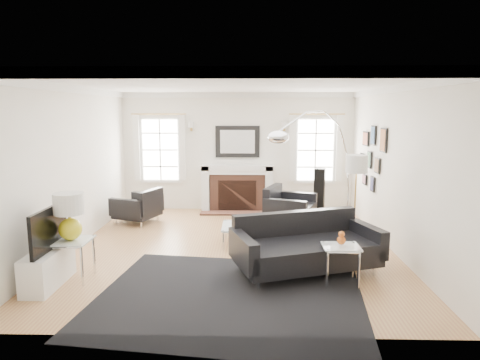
{
  "coord_description": "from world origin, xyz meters",
  "views": [
    {
      "loc": [
        0.32,
        -7.21,
        2.37
      ],
      "look_at": [
        0.13,
        0.3,
        1.16
      ],
      "focal_mm": 32.0,
      "sensor_mm": 36.0,
      "label": 1
    }
  ],
  "objects_px": {
    "armchair_left": "(139,207)",
    "sofa": "(305,247)",
    "gourd_lamp": "(69,213)",
    "arc_floor_lamp": "(316,170)",
    "fireplace": "(237,189)",
    "armchair_right": "(288,208)",
    "coffee_table": "(244,227)"
  },
  "relations": [
    {
      "from": "fireplace",
      "to": "armchair_right",
      "type": "bearing_deg",
      "value": -50.72
    },
    {
      "from": "sofa",
      "to": "armchair_right",
      "type": "xyz_separation_m",
      "value": [
        -0.04,
        2.54,
        0.0
      ]
    },
    {
      "from": "sofa",
      "to": "arc_floor_lamp",
      "type": "distance_m",
      "value": 1.72
    },
    {
      "from": "sofa",
      "to": "gourd_lamp",
      "type": "distance_m",
      "value": 3.4
    },
    {
      "from": "armchair_right",
      "to": "gourd_lamp",
      "type": "xyz_separation_m",
      "value": [
        -3.28,
        -2.95,
        0.59
      ]
    },
    {
      "from": "armchair_left",
      "to": "coffee_table",
      "type": "height_order",
      "value": "armchair_left"
    },
    {
      "from": "coffee_table",
      "to": "gourd_lamp",
      "type": "distance_m",
      "value": 3.01
    },
    {
      "from": "fireplace",
      "to": "gourd_lamp",
      "type": "bearing_deg",
      "value": -117.21
    },
    {
      "from": "armchair_right",
      "to": "coffee_table",
      "type": "height_order",
      "value": "armchair_right"
    },
    {
      "from": "sofa",
      "to": "armchair_left",
      "type": "height_order",
      "value": "sofa"
    },
    {
      "from": "armchair_right",
      "to": "gourd_lamp",
      "type": "height_order",
      "value": "gourd_lamp"
    },
    {
      "from": "armchair_left",
      "to": "arc_floor_lamp",
      "type": "distance_m",
      "value": 3.92
    },
    {
      "from": "coffee_table",
      "to": "gourd_lamp",
      "type": "bearing_deg",
      "value": -144.78
    },
    {
      "from": "sofa",
      "to": "armchair_left",
      "type": "bearing_deg",
      "value": 139.31
    },
    {
      "from": "armchair_right",
      "to": "arc_floor_lamp",
      "type": "height_order",
      "value": "arc_floor_lamp"
    },
    {
      "from": "armchair_left",
      "to": "sofa",
      "type": "bearing_deg",
      "value": -40.69
    },
    {
      "from": "arc_floor_lamp",
      "to": "sofa",
      "type": "bearing_deg",
      "value": -104.29
    },
    {
      "from": "arc_floor_lamp",
      "to": "armchair_right",
      "type": "bearing_deg",
      "value": 108.66
    },
    {
      "from": "arc_floor_lamp",
      "to": "gourd_lamp",
      "type": "bearing_deg",
      "value": -154.08
    },
    {
      "from": "fireplace",
      "to": "arc_floor_lamp",
      "type": "distance_m",
      "value": 3.0
    },
    {
      "from": "gourd_lamp",
      "to": "fireplace",
      "type": "bearing_deg",
      "value": 62.79
    },
    {
      "from": "armchair_right",
      "to": "fireplace",
      "type": "bearing_deg",
      "value": 129.28
    },
    {
      "from": "fireplace",
      "to": "arc_floor_lamp",
      "type": "height_order",
      "value": "arc_floor_lamp"
    },
    {
      "from": "sofa",
      "to": "armchair_left",
      "type": "distance_m",
      "value": 4.2
    },
    {
      "from": "fireplace",
      "to": "armchair_left",
      "type": "height_order",
      "value": "fireplace"
    },
    {
      "from": "armchair_left",
      "to": "gourd_lamp",
      "type": "xyz_separation_m",
      "value": [
        -0.14,
        -3.15,
        0.63
      ]
    },
    {
      "from": "fireplace",
      "to": "sofa",
      "type": "bearing_deg",
      "value": -73.76
    },
    {
      "from": "armchair_left",
      "to": "arc_floor_lamp",
      "type": "height_order",
      "value": "arc_floor_lamp"
    },
    {
      "from": "gourd_lamp",
      "to": "armchair_right",
      "type": "bearing_deg",
      "value": 41.95
    },
    {
      "from": "fireplace",
      "to": "armchair_left",
      "type": "relative_size",
      "value": 1.52
    },
    {
      "from": "armchair_right",
      "to": "gourd_lamp",
      "type": "distance_m",
      "value": 4.46
    },
    {
      "from": "armchair_right",
      "to": "gourd_lamp",
      "type": "relative_size",
      "value": 1.87
    }
  ]
}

